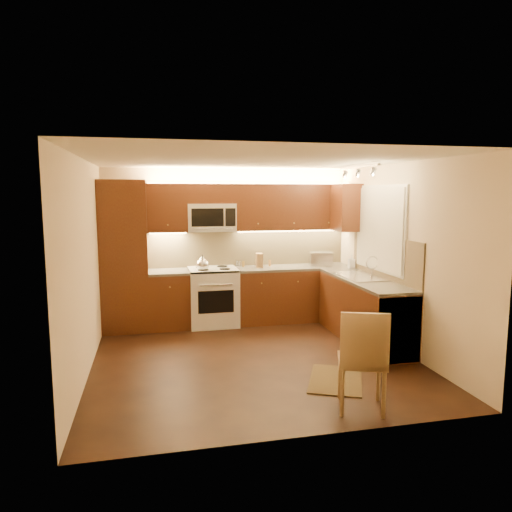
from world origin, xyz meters
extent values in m
cube|color=black|center=(0.00, 0.00, 0.00)|extent=(4.00, 4.00, 0.01)
cube|color=beige|center=(0.00, 0.00, 2.50)|extent=(4.00, 4.00, 0.01)
cube|color=beige|center=(0.00, 2.00, 1.25)|extent=(4.00, 0.01, 2.50)
cube|color=beige|center=(0.00, -2.00, 1.25)|extent=(4.00, 0.01, 2.50)
cube|color=beige|center=(-2.00, 0.00, 1.25)|extent=(0.01, 4.00, 2.50)
cube|color=beige|center=(2.00, 0.00, 1.25)|extent=(0.01, 4.00, 2.50)
cube|color=#43170E|center=(-1.65, 1.70, 1.15)|extent=(0.70, 0.60, 2.30)
cube|color=#43170E|center=(-0.99, 1.70, 0.43)|extent=(0.62, 0.60, 0.86)
cube|color=#393634|center=(-0.99, 1.70, 0.88)|extent=(0.62, 0.60, 0.04)
cube|color=#43170E|center=(1.04, 1.70, 0.43)|extent=(1.92, 0.60, 0.86)
cube|color=#393634|center=(1.04, 1.70, 0.88)|extent=(1.92, 0.60, 0.04)
cube|color=#43170E|center=(1.70, 0.40, 0.43)|extent=(0.60, 2.00, 0.86)
cube|color=#393634|center=(1.70, 0.40, 0.88)|extent=(0.60, 2.00, 0.04)
cube|color=silver|center=(1.70, -0.30, 0.43)|extent=(0.58, 0.60, 0.84)
cube|color=tan|center=(0.35, 1.99, 1.20)|extent=(3.30, 0.02, 0.60)
cube|color=tan|center=(1.99, 0.40, 1.20)|extent=(0.02, 2.00, 0.60)
cube|color=#43170E|center=(-0.99, 1.82, 1.88)|extent=(0.62, 0.35, 0.75)
cube|color=#43170E|center=(1.04, 1.82, 1.88)|extent=(1.92, 0.35, 0.75)
cube|color=#43170E|center=(-0.30, 1.82, 2.09)|extent=(0.76, 0.35, 0.31)
cube|color=#43170E|center=(1.82, 1.40, 1.88)|extent=(0.35, 0.50, 0.75)
cube|color=silver|center=(1.99, 0.55, 1.60)|extent=(0.03, 1.44, 1.24)
cube|color=silver|center=(1.97, 0.55, 1.60)|extent=(0.02, 1.36, 1.16)
cube|color=silver|center=(1.55, 0.40, 2.46)|extent=(0.04, 1.20, 0.03)
cube|color=silver|center=(1.52, 1.72, 1.01)|extent=(0.42, 0.35, 0.22)
cube|color=#946343|center=(0.47, 1.72, 1.02)|extent=(0.12, 0.18, 0.23)
cylinder|color=silver|center=(0.14, 1.94, 0.95)|extent=(0.04, 0.04, 0.10)
cylinder|color=olive|center=(0.23, 1.84, 0.95)|extent=(0.05, 0.05, 0.09)
cylinder|color=silver|center=(0.18, 1.89, 0.95)|extent=(0.05, 0.05, 0.09)
cylinder|color=#A97232|center=(0.67, 1.83, 0.95)|extent=(0.05, 0.05, 0.10)
imported|color=white|center=(1.92, 1.34, 1.01)|extent=(0.11, 0.11, 0.22)
cube|color=black|center=(0.75, -0.90, 0.01)|extent=(0.87, 1.02, 0.01)
camera|label=1|loc=(-1.24, -5.64, 2.10)|focal=32.86mm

